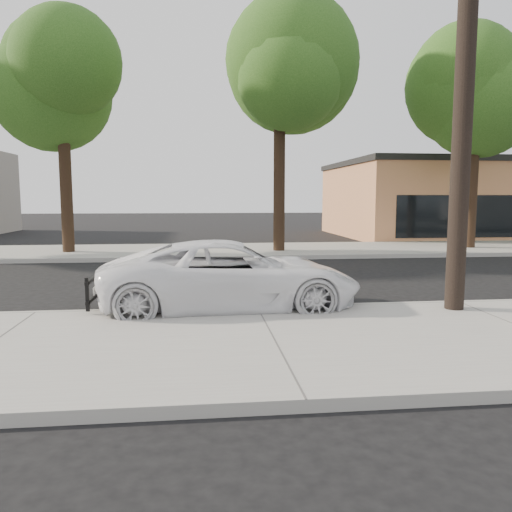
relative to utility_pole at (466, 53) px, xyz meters
name	(u,v)px	position (x,y,z in m)	size (l,w,h in m)	color
ground	(246,293)	(-3.60, 2.70, -4.70)	(120.00, 120.00, 0.00)	black
near_sidewalk	(274,344)	(-3.60, -1.60, -4.62)	(90.00, 4.40, 0.15)	gray
far_sidewalk	(227,251)	(-3.60, 11.20, -4.62)	(90.00, 5.00, 0.15)	gray
curb_near	(257,310)	(-3.60, 0.60, -4.62)	(90.00, 0.12, 0.16)	#9E9B93
building_main	(496,201)	(12.40, 18.70, -2.70)	(18.00, 10.00, 4.00)	tan
utility_pole	(466,53)	(0.00, 0.00, 0.00)	(1.40, 0.34, 9.00)	black
tree_b	(66,88)	(-9.41, 10.76, 1.45)	(4.34, 4.20, 8.45)	black
tree_c	(286,69)	(-1.38, 10.34, 2.21)	(4.96, 4.80, 9.55)	black
tree_d	(483,91)	(6.60, 10.65, 1.67)	(4.50, 4.35, 8.75)	black
police_cruiser	(231,276)	(-4.06, 0.96, -4.01)	(2.28, 4.94, 1.37)	white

